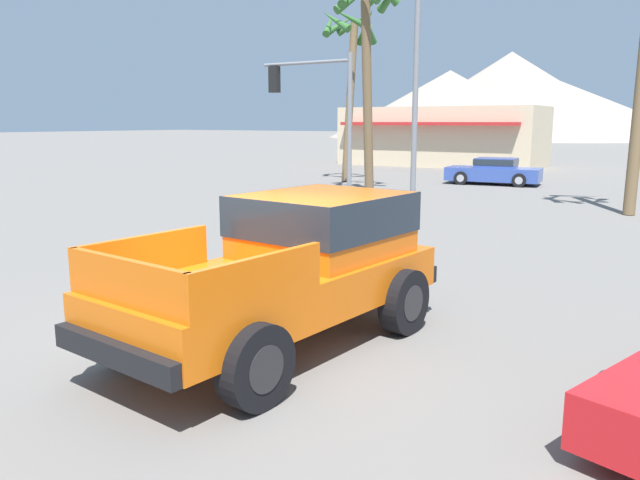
{
  "coord_description": "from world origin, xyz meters",
  "views": [
    {
      "loc": [
        4.69,
        -5.68,
        2.84
      ],
      "look_at": [
        0.17,
        1.49,
        1.23
      ],
      "focal_mm": 35.0,
      "sensor_mm": 36.0,
      "label": 1
    }
  ],
  "objects": [
    {
      "name": "storefront_building",
      "position": [
        -10.7,
        33.75,
        1.9
      ],
      "size": [
        12.88,
        5.9,
        3.79
      ],
      "color": "beige",
      "rests_on": "ground_plane"
    },
    {
      "name": "palm_tree_tall",
      "position": [
        -7.08,
        16.56,
        6.34
      ],
      "size": [
        2.99,
        2.79,
        8.49
      ],
      "color": "brown",
      "rests_on": "ground_plane"
    },
    {
      "name": "traffic_light_main",
      "position": [
        -7.02,
        12.5,
        3.54
      ],
      "size": [
        3.54,
        0.38,
        5.05
      ],
      "rotation": [
        0.0,
        0.0,
        3.14
      ],
      "color": "slate",
      "rests_on": "ground_plane"
    },
    {
      "name": "street_lamp_post",
      "position": [
        -1.72,
        8.91,
        5.26
      ],
      "size": [
        0.9,
        0.24,
        8.92
      ],
      "color": "slate",
      "rests_on": "ground_plane"
    },
    {
      "name": "ground_plane",
      "position": [
        0.0,
        0.0,
        0.0
      ],
      "size": [
        320.0,
        320.0,
        0.0
      ],
      "primitive_type": "plane",
      "color": "slate"
    },
    {
      "name": "parked_car_blue",
      "position": [
        -3.86,
        22.9,
        0.61
      ],
      "size": [
        4.32,
        2.21,
        1.21
      ],
      "rotation": [
        0.0,
        0.0,
        1.68
      ],
      "color": "#334C9E",
      "rests_on": "ground_plane"
    },
    {
      "name": "palm_tree_leaning",
      "position": [
        -10.25,
        20.64,
        5.98
      ],
      "size": [
        2.78,
        2.93,
        8.02
      ],
      "color": "brown",
      "rests_on": "ground_plane"
    },
    {
      "name": "orange_pickup_truck",
      "position": [
        0.21,
        0.86,
        1.08
      ],
      "size": [
        2.65,
        5.09,
        1.89
      ],
      "rotation": [
        0.0,
        0.0,
        -0.1
      ],
      "color": "orange",
      "rests_on": "ground_plane"
    }
  ]
}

